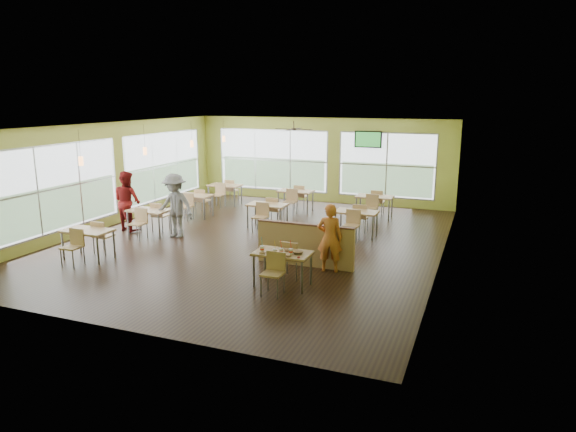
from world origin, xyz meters
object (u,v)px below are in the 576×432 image
(main_table, at_px, (283,258))
(man_plaid, at_px, (330,238))
(half_wall_divider, at_px, (305,245))
(food_basket, at_px, (298,252))

(main_table, relative_size, man_plaid, 0.95)
(half_wall_divider, height_order, food_basket, half_wall_divider)
(main_table, bearing_deg, man_plaid, 62.58)
(main_table, xyz_separation_m, food_basket, (0.34, 0.02, 0.15))
(main_table, relative_size, food_basket, 6.70)
(half_wall_divider, distance_m, man_plaid, 0.74)
(main_table, height_order, food_basket, main_table)
(half_wall_divider, height_order, man_plaid, man_plaid)
(man_plaid, height_order, food_basket, man_plaid)
(food_basket, bearing_deg, main_table, -176.94)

